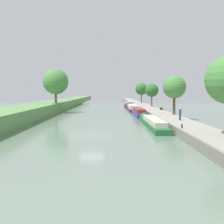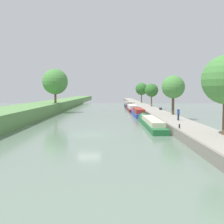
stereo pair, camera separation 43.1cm
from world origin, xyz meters
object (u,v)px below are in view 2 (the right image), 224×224
(narrowboat_green, at_px, (152,123))
(mooring_bollard_far, at_px, (135,103))
(narrowboat_navy, at_px, (129,105))
(person_walking, at_px, (179,114))
(mooring_bollard_near, at_px, (180,126))
(park_bench, at_px, (162,108))
(narrowboat_maroon, at_px, (133,108))
(narrowboat_blue, at_px, (139,112))

(narrowboat_green, distance_m, mooring_bollard_far, 51.37)
(narrowboat_navy, height_order, person_walking, person_walking)
(mooring_bollard_near, bearing_deg, person_walking, 77.45)
(mooring_bollard_far, relative_size, park_bench, 0.30)
(narrowboat_maroon, distance_m, park_bench, 13.37)
(narrowboat_navy, bearing_deg, narrowboat_maroon, -89.97)
(person_walking, distance_m, mooring_bollard_far, 52.31)
(narrowboat_green, bearing_deg, mooring_bollard_near, -78.94)
(narrowboat_green, xyz_separation_m, mooring_bollard_far, (1.76, 51.34, 0.62))
(narrowboat_navy, height_order, park_bench, narrowboat_navy)
(park_bench, bearing_deg, mooring_bollard_near, -96.13)
(mooring_bollard_far, bearing_deg, narrowboat_green, -91.96)
(narrowboat_maroon, distance_m, narrowboat_navy, 14.28)
(narrowboat_blue, xyz_separation_m, narrowboat_navy, (-0.13, 30.15, 0.04))
(narrowboat_blue, relative_size, narrowboat_navy, 1.26)
(narrowboat_green, bearing_deg, narrowboat_navy, 90.35)
(narrowboat_green, xyz_separation_m, narrowboat_blue, (-0.15, 16.81, 0.11))
(person_walking, height_order, mooring_bollard_near, person_walking)
(narrowboat_green, xyz_separation_m, person_walking, (3.55, -0.94, 1.27))
(narrowboat_green, distance_m, mooring_bollard_near, 9.19)
(narrowboat_navy, distance_m, mooring_bollard_far, 4.85)
(narrowboat_green, bearing_deg, narrowboat_blue, 90.51)
(narrowboat_green, bearing_deg, park_bench, 76.44)
(narrowboat_navy, distance_m, park_bench, 27.09)
(narrowboat_navy, xyz_separation_m, person_walking, (3.83, -47.90, 1.12))
(narrowboat_green, xyz_separation_m, park_bench, (4.91, 20.38, 0.74))
(narrowboat_navy, bearing_deg, person_walking, -85.42)
(narrowboat_maroon, xyz_separation_m, mooring_bollard_far, (2.03, 18.65, 0.56))
(narrowboat_maroon, xyz_separation_m, mooring_bollard_near, (2.03, -41.68, 0.56))
(person_walking, xyz_separation_m, mooring_bollard_near, (-1.79, -8.05, -0.65))
(mooring_bollard_near, bearing_deg, mooring_bollard_far, 90.00)
(narrowboat_green, distance_m, park_bench, 20.97)
(narrowboat_navy, relative_size, park_bench, 7.08)
(narrowboat_maroon, height_order, mooring_bollard_far, narrowboat_maroon)
(mooring_bollard_far, bearing_deg, narrowboat_navy, -115.01)
(narrowboat_maroon, bearing_deg, mooring_bollard_far, 83.78)
(person_walking, relative_size, park_bench, 1.11)
(narrowboat_maroon, height_order, person_walking, person_walking)
(mooring_bollard_near, bearing_deg, park_bench, 83.87)
(narrowboat_green, distance_m, person_walking, 3.89)
(narrowboat_green, bearing_deg, narrowboat_maroon, 90.48)
(narrowboat_maroon, height_order, narrowboat_navy, narrowboat_navy)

